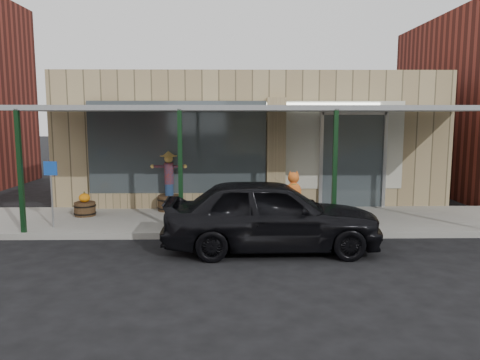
{
  "coord_description": "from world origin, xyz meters",
  "views": [
    {
      "loc": [
        -0.61,
        -8.66,
        2.85
      ],
      "look_at": [
        -0.41,
        2.6,
        1.32
      ],
      "focal_mm": 35.0,
      "sensor_mm": 36.0,
      "label": 1
    }
  ],
  "objects_px": {
    "barrel_scarecrow": "(169,191)",
    "handicap_sign": "(51,185)",
    "parked_sedan": "(271,214)",
    "barrel_pumpkin": "(85,207)"
  },
  "relations": [
    {
      "from": "barrel_scarecrow",
      "to": "handicap_sign",
      "type": "xyz_separation_m",
      "value": [
        -2.59,
        -2.01,
        0.46
      ]
    },
    {
      "from": "barrel_scarecrow",
      "to": "parked_sedan",
      "type": "height_order",
      "value": "barrel_scarecrow"
    },
    {
      "from": "barrel_pumpkin",
      "to": "parked_sedan",
      "type": "xyz_separation_m",
      "value": [
        4.87,
        -2.89,
        0.4
      ]
    },
    {
      "from": "barrel_scarecrow",
      "to": "handicap_sign",
      "type": "relative_size",
      "value": 1.06
    },
    {
      "from": "barrel_pumpkin",
      "to": "parked_sedan",
      "type": "bearing_deg",
      "value": -30.72
    },
    {
      "from": "barrel_pumpkin",
      "to": "handicap_sign",
      "type": "distance_m",
      "value": 1.6
    },
    {
      "from": "barrel_pumpkin",
      "to": "parked_sedan",
      "type": "height_order",
      "value": "parked_sedan"
    },
    {
      "from": "barrel_scarecrow",
      "to": "handicap_sign",
      "type": "bearing_deg",
      "value": -154.74
    },
    {
      "from": "barrel_pumpkin",
      "to": "handicap_sign",
      "type": "height_order",
      "value": "handicap_sign"
    },
    {
      "from": "barrel_scarecrow",
      "to": "barrel_pumpkin",
      "type": "height_order",
      "value": "barrel_scarecrow"
    }
  ]
}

